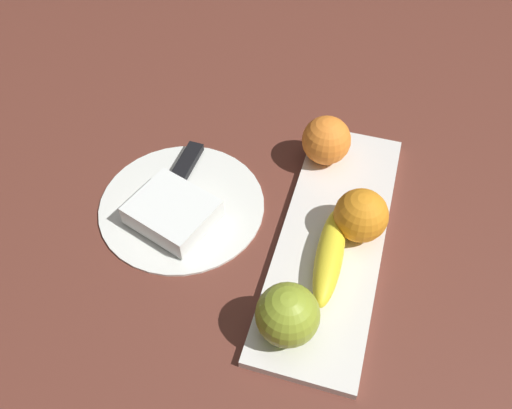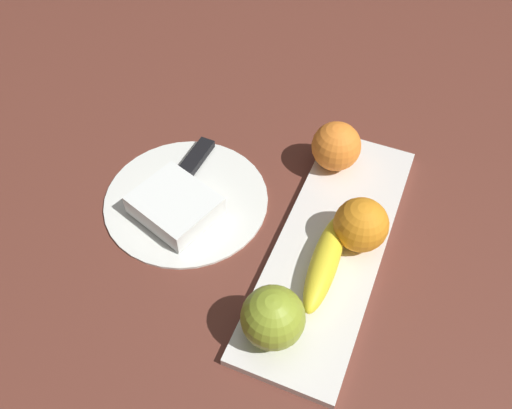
% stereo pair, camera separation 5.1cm
% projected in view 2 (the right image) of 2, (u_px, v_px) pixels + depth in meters
% --- Properties ---
extents(ground_plane, '(2.40, 2.40, 0.00)m').
position_uv_depth(ground_plane, '(336.00, 279.00, 0.72)').
color(ground_plane, brown).
extents(fruit_tray, '(0.42, 0.14, 0.01)m').
position_uv_depth(fruit_tray, '(331.00, 245.00, 0.75)').
color(fruit_tray, silver).
rests_on(fruit_tray, ground_plane).
extents(apple, '(0.08, 0.08, 0.08)m').
position_uv_depth(apple, '(273.00, 318.00, 0.63)').
color(apple, '#90A72D').
rests_on(apple, fruit_tray).
extents(banana, '(0.16, 0.04, 0.04)m').
position_uv_depth(banana, '(325.00, 261.00, 0.71)').
color(banana, yellow).
rests_on(banana, fruit_tray).
extents(orange_near_apple, '(0.07, 0.07, 0.07)m').
position_uv_depth(orange_near_apple, '(336.00, 146.00, 0.81)').
color(orange_near_apple, orange).
rests_on(orange_near_apple, fruit_tray).
extents(orange_near_banana, '(0.07, 0.07, 0.07)m').
position_uv_depth(orange_near_banana, '(361.00, 225.00, 0.72)').
color(orange_near_banana, orange).
rests_on(orange_near_banana, fruit_tray).
extents(dinner_plate, '(0.24, 0.24, 0.01)m').
position_uv_depth(dinner_plate, '(186.00, 199.00, 0.81)').
color(dinner_plate, white).
rests_on(dinner_plate, ground_plane).
extents(folded_napkin, '(0.13, 0.14, 0.03)m').
position_uv_depth(folded_napkin, '(175.00, 205.00, 0.77)').
color(folded_napkin, white).
rests_on(folded_napkin, dinner_plate).
extents(knife, '(0.18, 0.03, 0.01)m').
position_uv_depth(knife, '(190.00, 167.00, 0.84)').
color(knife, silver).
rests_on(knife, dinner_plate).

